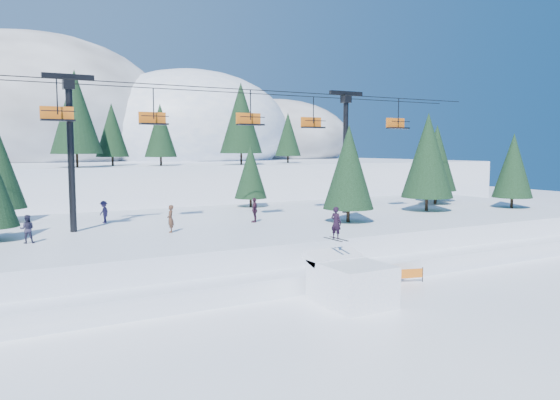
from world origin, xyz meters
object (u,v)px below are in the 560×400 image
chairlift (219,131)px  banner_near (401,274)px  jump_kicker (350,281)px  banner_far (393,268)px

chairlift → banner_near: 17.19m
banner_near → chairlift: bearing=113.4°
jump_kicker → chairlift: 17.54m
jump_kicker → chairlift: bearing=92.5°
jump_kicker → banner_far: 6.89m
jump_kicker → banner_near: size_ratio=1.78×
chairlift → banner_far: size_ratio=17.25×
banner_far → banner_near: bearing=-115.2°
banner_far → chairlift: bearing=118.7°
chairlift → banner_near: (5.88, -13.55, -8.78)m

